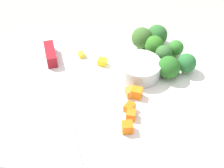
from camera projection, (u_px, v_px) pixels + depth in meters
name	position (u px, v px, depth m)	size (l,w,h in m)	color
ground_plane	(112.00, 92.00, 0.58)	(4.00, 4.00, 0.00)	gray
cutting_board	(112.00, 90.00, 0.58)	(0.43, 0.37, 0.01)	white
prep_bowl	(140.00, 69.00, 0.59)	(0.08, 0.08, 0.03)	#B9C0BA
chef_knife	(55.00, 78.00, 0.58)	(0.15, 0.31, 0.02)	silver
carrot_dice_0	(127.00, 127.00, 0.50)	(0.02, 0.02, 0.02)	orange
carrot_dice_1	(130.00, 92.00, 0.55)	(0.02, 0.02, 0.02)	orange
carrot_dice_2	(130.00, 108.00, 0.53)	(0.02, 0.01, 0.01)	orange
carrot_dice_3	(137.00, 93.00, 0.55)	(0.02, 0.02, 0.02)	orange
carrot_dice_4	(131.00, 115.00, 0.52)	(0.02, 0.02, 0.01)	orange
pepper_dice_0	(81.00, 54.00, 0.63)	(0.01, 0.01, 0.01)	yellow
pepper_dice_1	(102.00, 62.00, 0.61)	(0.01, 0.02, 0.01)	yellow
broccoli_floret_0	(187.00, 63.00, 0.59)	(0.04, 0.04, 0.04)	#87BD61
broccoli_floret_1	(164.00, 54.00, 0.61)	(0.03, 0.03, 0.04)	#90BD57
broccoli_floret_2	(142.00, 38.00, 0.64)	(0.04, 0.04, 0.05)	#88C25E
broccoli_floret_3	(157.00, 35.00, 0.65)	(0.04, 0.04, 0.04)	#93C364
broccoli_floret_4	(169.00, 68.00, 0.58)	(0.04, 0.04, 0.04)	#91B86A
broccoli_floret_5	(176.00, 48.00, 0.62)	(0.03, 0.03, 0.04)	#8BB35D
broccoli_floret_6	(154.00, 45.00, 0.63)	(0.04, 0.04, 0.04)	#84B759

